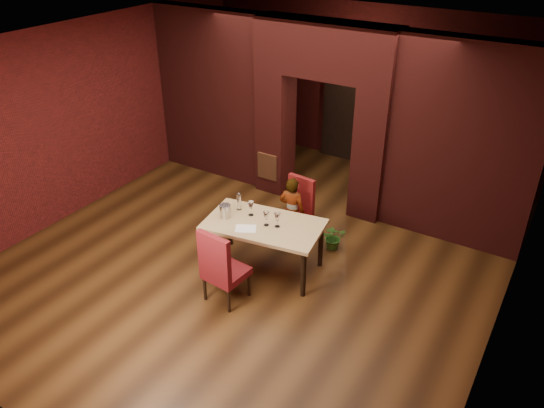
# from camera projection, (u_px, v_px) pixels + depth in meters

# --- Properties ---
(floor) EXTENTS (8.00, 8.00, 0.00)m
(floor) POSITION_uv_depth(u_px,v_px,m) (261.00, 251.00, 8.38)
(floor) COLOR #432810
(floor) RESTS_ON ground
(ceiling) EXTENTS (7.00, 8.00, 0.04)m
(ceiling) POSITION_uv_depth(u_px,v_px,m) (259.00, 46.00, 6.80)
(ceiling) COLOR silver
(ceiling) RESTS_ON ground
(wall_back) EXTENTS (7.00, 0.04, 3.20)m
(wall_back) POSITION_uv_depth(u_px,v_px,m) (368.00, 87.00, 10.55)
(wall_back) COLOR maroon
(wall_back) RESTS_ON ground
(wall_front) EXTENTS (7.00, 0.04, 3.20)m
(wall_front) POSITION_uv_depth(u_px,v_px,m) (13.00, 324.00, 4.62)
(wall_front) COLOR maroon
(wall_front) RESTS_ON ground
(wall_left) EXTENTS (0.04, 8.00, 3.20)m
(wall_left) POSITION_uv_depth(u_px,v_px,m) (90.00, 115.00, 9.18)
(wall_left) COLOR maroon
(wall_left) RESTS_ON ground
(wall_right) EXTENTS (0.04, 8.00, 3.20)m
(wall_right) POSITION_uv_depth(u_px,v_px,m) (520.00, 227.00, 6.00)
(wall_right) COLOR maroon
(wall_right) RESTS_ON ground
(pillar_left) EXTENTS (0.55, 0.55, 2.30)m
(pillar_left) POSITION_uv_depth(u_px,v_px,m) (275.00, 131.00, 9.72)
(pillar_left) COLOR maroon
(pillar_left) RESTS_ON ground
(pillar_right) EXTENTS (0.55, 0.55, 2.30)m
(pillar_right) POSITION_uv_depth(u_px,v_px,m) (372.00, 153.00, 8.86)
(pillar_right) COLOR maroon
(pillar_right) RESTS_ON ground
(lintel) EXTENTS (2.45, 0.55, 0.90)m
(lintel) POSITION_uv_depth(u_px,v_px,m) (326.00, 49.00, 8.50)
(lintel) COLOR maroon
(lintel) RESTS_ON ground
(wing_wall_left) EXTENTS (2.28, 0.35, 3.20)m
(wing_wall_left) POSITION_uv_depth(u_px,v_px,m) (213.00, 95.00, 10.14)
(wing_wall_left) COLOR maroon
(wing_wall_left) RESTS_ON ground
(wing_wall_right) EXTENTS (2.28, 0.35, 3.20)m
(wing_wall_right) POSITION_uv_depth(u_px,v_px,m) (463.00, 146.00, 8.00)
(wing_wall_right) COLOR maroon
(wing_wall_right) RESTS_ON ground
(vent_panel) EXTENTS (0.40, 0.03, 0.50)m
(vent_panel) POSITION_uv_depth(u_px,v_px,m) (267.00, 167.00, 9.80)
(vent_panel) COLOR #AC5E31
(vent_panel) RESTS_ON ground
(rear_door) EXTENTS (0.90, 0.08, 2.10)m
(rear_door) POSITION_uv_depth(u_px,v_px,m) (347.00, 111.00, 10.96)
(rear_door) COLOR black
(rear_door) RESTS_ON ground
(rear_door_frame) EXTENTS (1.02, 0.04, 2.22)m
(rear_door_frame) POSITION_uv_depth(u_px,v_px,m) (346.00, 112.00, 10.93)
(rear_door_frame) COLOR black
(rear_door_frame) RESTS_ON ground
(dining_table) EXTENTS (1.81, 1.20, 0.79)m
(dining_table) POSITION_uv_depth(u_px,v_px,m) (264.00, 246.00, 7.81)
(dining_table) COLOR tan
(dining_table) RESTS_ON ground
(chair_far) EXTENTS (0.52, 0.52, 1.05)m
(chair_far) POSITION_uv_depth(u_px,v_px,m) (294.00, 211.00, 8.44)
(chair_far) COLOR maroon
(chair_far) RESTS_ON ground
(chair_near) EXTENTS (0.56, 0.56, 1.13)m
(chair_near) POSITION_uv_depth(u_px,v_px,m) (226.00, 264.00, 7.13)
(chair_near) COLOR maroon
(chair_near) RESTS_ON ground
(person_seated) EXTENTS (0.45, 0.32, 1.17)m
(person_seated) POSITION_uv_depth(u_px,v_px,m) (292.00, 211.00, 8.31)
(person_seated) COLOR silver
(person_seated) RESTS_ON ground
(wine_glass_a) EXTENTS (0.09, 0.09, 0.23)m
(wine_glass_a) POSITION_uv_depth(u_px,v_px,m) (251.00, 208.00, 7.76)
(wine_glass_a) COLOR white
(wine_glass_a) RESTS_ON dining_table
(wine_glass_b) EXTENTS (0.09, 0.09, 0.22)m
(wine_glass_b) POSITION_uv_depth(u_px,v_px,m) (266.00, 219.00, 7.52)
(wine_glass_b) COLOR white
(wine_glass_b) RESTS_ON dining_table
(wine_glass_c) EXTENTS (0.09, 0.09, 0.22)m
(wine_glass_c) POSITION_uv_depth(u_px,v_px,m) (277.00, 220.00, 7.48)
(wine_glass_c) COLOR silver
(wine_glass_c) RESTS_ON dining_table
(tasting_sheet) EXTENTS (0.36, 0.33, 0.00)m
(tasting_sheet) POSITION_uv_depth(u_px,v_px,m) (246.00, 229.00, 7.49)
(tasting_sheet) COLOR white
(tasting_sheet) RESTS_ON dining_table
(wine_bucket) EXTENTS (0.16, 0.16, 0.20)m
(wine_bucket) POSITION_uv_depth(u_px,v_px,m) (225.00, 211.00, 7.72)
(wine_bucket) COLOR #ABABB1
(wine_bucket) RESTS_ON dining_table
(water_bottle) EXTENTS (0.07, 0.07, 0.28)m
(water_bottle) POSITION_uv_depth(u_px,v_px,m) (239.00, 201.00, 7.89)
(water_bottle) COLOR white
(water_bottle) RESTS_ON dining_table
(potted_plant) EXTENTS (0.49, 0.47, 0.41)m
(potted_plant) POSITION_uv_depth(u_px,v_px,m) (334.00, 237.00, 8.36)
(potted_plant) COLOR #2B601C
(potted_plant) RESTS_ON ground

